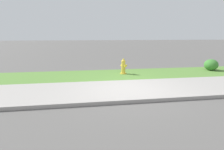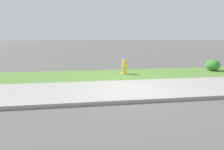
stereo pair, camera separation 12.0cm
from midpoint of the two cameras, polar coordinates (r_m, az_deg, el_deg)
The scene contains 6 objects.
ground_plane at distance 6.77m, azimuth 5.91°, elevation -4.56°, with size 120.00×120.00×0.00m, color #5B5956.
sidewalk_pavement at distance 6.77m, azimuth 5.91°, elevation -4.52°, with size 18.00×2.59×0.01m, color #9E9993.
grass_verge at distance 9.20m, azimuth 2.21°, elevation 0.25°, with size 18.00×2.54×0.01m, color #568438.
street_curb at distance 5.50m, azimuth 9.28°, elevation -8.24°, with size 18.00×0.16×0.12m, color #9E9993.
fire_hydrant_near_corner at distance 9.25m, azimuth 4.34°, elevation 2.77°, with size 0.38×0.39×0.82m.
shrub_bush_far_verge at distance 11.71m, azimuth 30.33°, elevation 2.82°, with size 0.76×0.76×0.65m.
Camera 2 is at (-1.48, -6.28, 2.04)m, focal length 28.00 mm.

